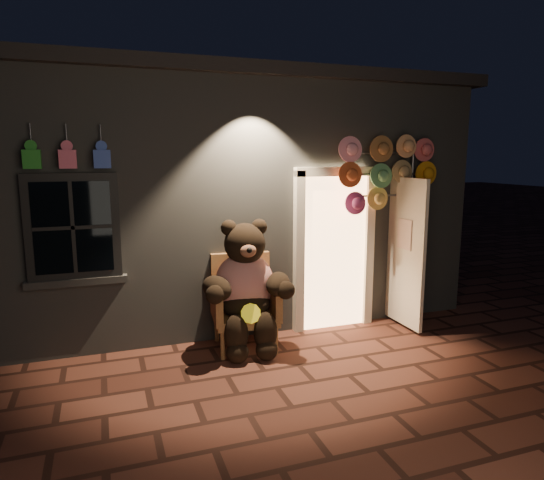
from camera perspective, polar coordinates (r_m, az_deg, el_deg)
name	(u,v)px	position (r m, az deg, el deg)	size (l,w,h in m)	color
ground	(277,388)	(5.17, 0.57, -16.97)	(60.00, 60.00, 0.00)	brown
shop_building	(198,191)	(8.49, -8.67, 5.75)	(7.30, 5.95, 3.51)	slate
wicker_armchair	(244,301)	(6.03, -3.36, -7.20)	(0.85, 0.78, 1.13)	#B18244
teddy_bear	(246,287)	(5.84, -3.08, -5.52)	(1.16, 0.95, 1.60)	red
hat_rack	(387,172)	(6.67, 13.37, 7.78)	(1.46, 0.22, 2.58)	#59595E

